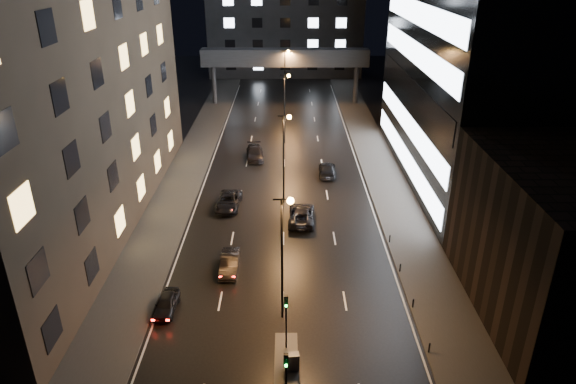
# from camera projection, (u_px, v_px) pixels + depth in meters

# --- Properties ---
(ground) EXTENTS (160.00, 160.00, 0.00)m
(ground) POSITION_uv_depth(u_px,v_px,m) (284.00, 163.00, 68.31)
(ground) COLOR black
(ground) RESTS_ON ground
(sidewalk_left) EXTENTS (5.00, 110.00, 0.15)m
(sidewalk_left) POSITION_uv_depth(u_px,v_px,m) (184.00, 177.00, 63.72)
(sidewalk_left) COLOR #383533
(sidewalk_left) RESTS_ON ground
(sidewalk_right) EXTENTS (5.00, 110.00, 0.15)m
(sidewalk_right) POSITION_uv_depth(u_px,v_px,m) (384.00, 177.00, 63.76)
(sidewalk_right) COLOR #383533
(sidewalk_right) RESTS_ON ground
(building_left) EXTENTS (15.00, 48.00, 40.00)m
(building_left) POSITION_uv_depth(u_px,v_px,m) (29.00, 20.00, 45.34)
(building_left) COLOR #2D2319
(building_left) RESTS_ON ground
(building_right_low) EXTENTS (10.00, 18.00, 12.00)m
(building_right_low) POSITION_uv_depth(u_px,v_px,m) (554.00, 242.00, 37.69)
(building_right_low) COLOR black
(building_right_low) RESTS_ON ground
(building_far) EXTENTS (34.00, 14.00, 25.00)m
(building_far) POSITION_uv_depth(u_px,v_px,m) (285.00, 17.00, 115.68)
(building_far) COLOR #333335
(building_far) RESTS_ON ground
(skybridge) EXTENTS (30.00, 3.00, 10.00)m
(skybridge) POSITION_uv_depth(u_px,v_px,m) (285.00, 58.00, 92.02)
(skybridge) COLOR #333335
(skybridge) RESTS_ON ground
(median_island) EXTENTS (1.60, 8.00, 0.15)m
(median_island) POSITION_uv_depth(u_px,v_px,m) (286.00, 374.00, 33.80)
(median_island) COLOR #383533
(median_island) RESTS_ON ground
(traffic_signal_near) EXTENTS (0.28, 0.34, 4.40)m
(traffic_signal_near) POSITION_uv_depth(u_px,v_px,m) (286.00, 313.00, 34.79)
(traffic_signal_near) COLOR black
(traffic_signal_near) RESTS_ON median_island
(traffic_signal_far) EXTENTS (0.28, 0.34, 4.40)m
(traffic_signal_far) POSITION_uv_depth(u_px,v_px,m) (286.00, 373.00, 29.80)
(traffic_signal_far) COLOR black
(traffic_signal_far) RESTS_ON median_island
(bollard_row) EXTENTS (0.12, 25.12, 0.90)m
(bollard_row) POSITION_uv_depth(u_px,v_px,m) (421.00, 325.00, 37.74)
(bollard_row) COLOR black
(bollard_row) RESTS_ON ground
(streetlight_near) EXTENTS (1.45, 0.50, 10.15)m
(streetlight_near) POSITION_uv_depth(u_px,v_px,m) (284.00, 244.00, 36.54)
(streetlight_near) COLOR black
(streetlight_near) RESTS_ON ground
(streetlight_mid_a) EXTENTS (1.45, 0.50, 10.15)m
(streetlight_mid_a) POSITION_uv_depth(u_px,v_px,m) (285.00, 148.00, 54.69)
(streetlight_mid_a) COLOR black
(streetlight_mid_a) RESTS_ON ground
(streetlight_mid_b) EXTENTS (1.45, 0.50, 10.15)m
(streetlight_mid_b) POSITION_uv_depth(u_px,v_px,m) (286.00, 100.00, 72.84)
(streetlight_mid_b) COLOR black
(streetlight_mid_b) RESTS_ON ground
(streetlight_far) EXTENTS (1.45, 0.50, 10.15)m
(streetlight_far) POSITION_uv_depth(u_px,v_px,m) (286.00, 71.00, 90.98)
(streetlight_far) COLOR black
(streetlight_far) RESTS_ON ground
(car_away_a) EXTENTS (1.70, 3.83, 1.28)m
(car_away_a) POSITION_uv_depth(u_px,v_px,m) (166.00, 304.00, 39.75)
(car_away_a) COLOR black
(car_away_a) RESTS_ON ground
(car_away_b) EXTENTS (1.57, 4.44, 1.46)m
(car_away_b) POSITION_uv_depth(u_px,v_px,m) (230.00, 263.00, 44.80)
(car_away_b) COLOR black
(car_away_b) RESTS_ON ground
(car_away_c) EXTENTS (2.79, 5.48, 1.48)m
(car_away_c) POSITION_uv_depth(u_px,v_px,m) (228.00, 201.00, 55.99)
(car_away_c) COLOR black
(car_away_c) RESTS_ON ground
(car_away_d) EXTENTS (2.77, 5.65, 1.58)m
(car_away_d) POSITION_uv_depth(u_px,v_px,m) (255.00, 153.00, 69.54)
(car_away_d) COLOR black
(car_away_d) RESTS_ON ground
(car_toward_a) EXTENTS (2.86, 5.76, 1.57)m
(car_toward_a) POSITION_uv_depth(u_px,v_px,m) (301.00, 214.00, 53.08)
(car_toward_a) COLOR black
(car_toward_a) RESTS_ON ground
(car_toward_b) EXTENTS (2.31, 5.21, 1.49)m
(car_toward_b) POSITION_uv_depth(u_px,v_px,m) (327.00, 169.00, 64.30)
(car_toward_b) COLOR black
(car_toward_b) RESTS_ON ground
(utility_cabinet) EXTENTS (0.96, 0.61, 1.29)m
(utility_cabinet) POSITION_uv_depth(u_px,v_px,m) (292.00, 362.00, 33.84)
(utility_cabinet) COLOR #48474A
(utility_cabinet) RESTS_ON median_island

